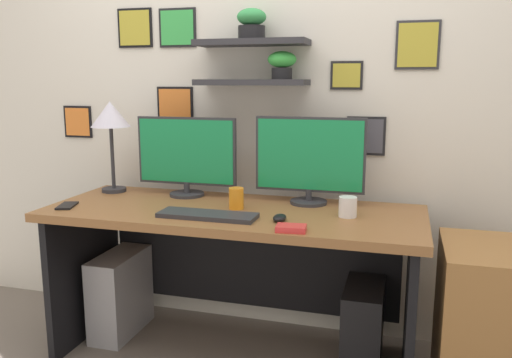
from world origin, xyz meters
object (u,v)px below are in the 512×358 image
object	(u,v)px
desk	(237,247)
computer_mouse	(280,218)
coffee_mug	(348,207)
computer_tower_right	(363,324)
monitor_left	(187,155)
drawer_cabinet	(493,326)
pen_cup	(236,198)
monitor_right	(310,159)
cell_phone	(67,206)
desk_lamp	(110,119)
scissors_tray	(291,228)
computer_tower_left	(121,293)
keyboard	(208,215)

from	to	relation	value
desk	computer_mouse	world-z (taller)	computer_mouse
coffee_mug	computer_tower_right	size ratio (longest dim) A/B	0.22
monitor_left	drawer_cabinet	world-z (taller)	monitor_left
monitor_left	pen_cup	distance (m)	0.43
desk	pen_cup	size ratio (longest dim) A/B	17.65
computer_mouse	drawer_cabinet	size ratio (longest dim) A/B	0.13
monitor_right	cell_phone	world-z (taller)	monitor_right
desk	computer_tower_right	distance (m)	0.71
desk_lamp	computer_tower_right	bearing A→B (deg)	-3.33
scissors_tray	computer_tower_left	world-z (taller)	scissors_tray
computer_tower_left	keyboard	bearing A→B (deg)	-22.30
computer_tower_left	monitor_left	bearing A→B (deg)	22.44
monitor_right	pen_cup	xyz separation A→B (m)	(-0.31, -0.20, -0.17)
keyboard	computer_mouse	distance (m)	0.32
desk	monitor_right	xyz separation A→B (m)	(0.32, 0.16, 0.42)
cell_phone	scissors_tray	bearing A→B (deg)	-23.07
desk	desk_lamp	distance (m)	0.97
cell_phone	coffee_mug	xyz separation A→B (m)	(1.31, 0.18, 0.04)
drawer_cabinet	computer_tower_right	size ratio (longest dim) A/B	1.70
coffee_mug	computer_tower_right	distance (m)	0.61
keyboard	scissors_tray	bearing A→B (deg)	-15.08
desk	coffee_mug	xyz separation A→B (m)	(0.53, -0.05, 0.25)
monitor_right	coffee_mug	distance (m)	0.34
cell_phone	scissors_tray	xyz separation A→B (m)	(1.12, -0.11, 0.01)
desk_lamp	pen_cup	xyz separation A→B (m)	(0.76, -0.18, -0.34)
keyboard	drawer_cabinet	world-z (taller)	keyboard
desk_lamp	pen_cup	world-z (taller)	desk_lamp
desk	desk_lamp	world-z (taller)	desk_lamp
keyboard	pen_cup	xyz separation A→B (m)	(0.07, 0.19, 0.04)
monitor_right	drawer_cabinet	bearing A→B (deg)	-17.44
pen_cup	scissors_tray	world-z (taller)	pen_cup
keyboard	pen_cup	size ratio (longest dim) A/B	4.40
computer_mouse	coffee_mug	distance (m)	0.31
desk	drawer_cabinet	xyz separation A→B (m)	(1.16, -0.10, -0.21)
desk	coffee_mug	world-z (taller)	coffee_mug
pen_cup	desk	bearing A→B (deg)	108.10
cell_phone	computer_tower_left	world-z (taller)	cell_phone
coffee_mug	scissors_tray	distance (m)	0.35
computer_mouse	computer_tower_left	world-z (taller)	computer_mouse
keyboard	cell_phone	bearing A→B (deg)	-179.96
desk	cell_phone	distance (m)	0.84
cell_phone	computer_tower_left	size ratio (longest dim) A/B	0.32
desk_lamp	scissors_tray	bearing A→B (deg)	-23.68
coffee_mug	pen_cup	size ratio (longest dim) A/B	0.90
computer_tower_left	scissors_tray	bearing A→B (deg)	-19.50
keyboard	scissors_tray	size ratio (longest dim) A/B	3.67
desk_lamp	coffee_mug	bearing A→B (deg)	-8.35
monitor_left	coffee_mug	size ratio (longest dim) A/B	5.97
drawer_cabinet	desk_lamp	bearing A→B (deg)	172.79
monitor_left	monitor_right	world-z (taller)	monitor_right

